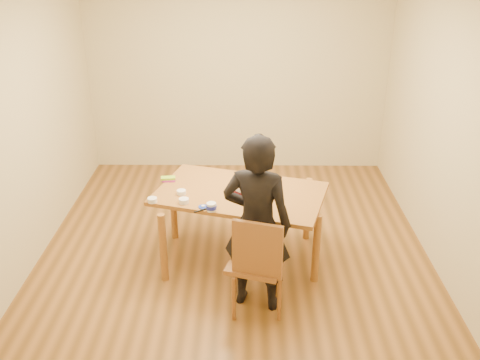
{
  "coord_description": "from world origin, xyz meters",
  "views": [
    {
      "loc": [
        0.11,
        -4.78,
        3.04
      ],
      "look_at": [
        0.06,
        -0.19,
        0.9
      ],
      "focal_mm": 40.0,
      "sensor_mm": 36.0,
      "label": 1
    }
  ],
  "objects_px": {
    "dining_chair": "(256,263)",
    "cake": "(246,185)",
    "cake_plate": "(246,189)",
    "dining_table": "(240,194)",
    "person": "(257,224)"
  },
  "relations": [
    {
      "from": "dining_chair",
      "to": "cake",
      "type": "relative_size",
      "value": 1.89
    },
    {
      "from": "cake_plate",
      "to": "cake",
      "type": "distance_m",
      "value": 0.05
    },
    {
      "from": "dining_table",
      "to": "dining_chair",
      "type": "xyz_separation_m",
      "value": [
        0.15,
        -0.78,
        -0.28
      ]
    },
    {
      "from": "cake",
      "to": "person",
      "type": "height_order",
      "value": "person"
    },
    {
      "from": "dining_table",
      "to": "cake_plate",
      "type": "xyz_separation_m",
      "value": [
        0.06,
        0.04,
        0.03
      ]
    },
    {
      "from": "dining_table",
      "to": "person",
      "type": "distance_m",
      "value": 0.75
    },
    {
      "from": "dining_chair",
      "to": "dining_table",
      "type": "bearing_deg",
      "value": 117.32
    },
    {
      "from": "dining_chair",
      "to": "person",
      "type": "bearing_deg",
      "value": 106.37
    },
    {
      "from": "cake_plate",
      "to": "cake",
      "type": "relative_size",
      "value": 1.27
    },
    {
      "from": "cake",
      "to": "dining_chair",
      "type": "bearing_deg",
      "value": -83.64
    },
    {
      "from": "cake",
      "to": "person",
      "type": "xyz_separation_m",
      "value": [
        0.09,
        -0.77,
        -0.0
      ]
    },
    {
      "from": "cake_plate",
      "to": "dining_table",
      "type": "bearing_deg",
      "value": -147.62
    },
    {
      "from": "cake_plate",
      "to": "cake",
      "type": "xyz_separation_m",
      "value": [
        0.0,
        -0.0,
        0.05
      ]
    },
    {
      "from": "cake_plate",
      "to": "person",
      "type": "distance_m",
      "value": 0.77
    },
    {
      "from": "dining_table",
      "to": "cake_plate",
      "type": "bearing_deg",
      "value": 48.79
    }
  ]
}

